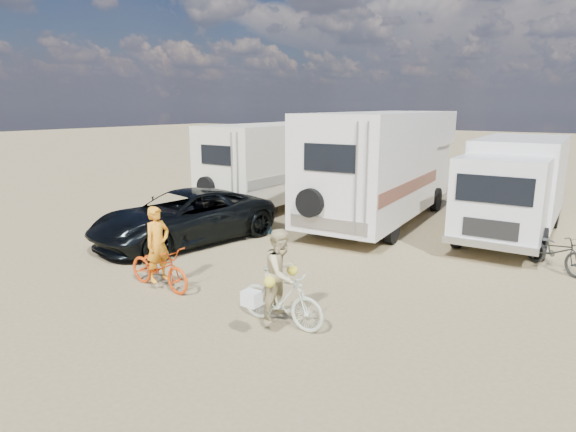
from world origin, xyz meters
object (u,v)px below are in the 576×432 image
Objects in this scene: rv_main at (384,168)px; rider_woman at (281,283)px; bike_parked at (556,251)px; bike_man at (159,268)px; rider_man at (158,252)px; cooler at (260,225)px; rv_left at (277,165)px; dark_suv at (184,217)px; crate at (367,234)px; bike_woman at (282,298)px; box_truck at (513,189)px.

rv_main is 8.59m from rider_woman.
bike_parked is at bearing -26.98° from rv_main.
bike_man is 1.10× the size of rider_man.
cooler is at bearing 14.61° from rider_man.
rv_left is at bearing 21.72° from rider_man.
bike_man is (-1.37, -8.36, -1.33)m from rv_main.
rider_man reaches higher than dark_suv.
bike_parked is (6.75, 6.05, -0.33)m from rider_man.
rider_man is at bearing -56.67° from cooler.
bike_parked is (8.92, 3.24, -0.27)m from dark_suv.
rv_main is at bearing 68.28° from dark_suv.
bike_man is at bearing -109.09° from crate.
rider_man reaches higher than bike_woman.
rv_left reaches higher than cooler.
crate is at bearing 38.03° from cooler.
rv_main is at bearing 11.11° from rider_woman.
rider_woman is at bearing -105.83° from box_truck.
rv_main is 5.18× the size of rider_man.
rv_left is 9.02m from bike_man.
box_truck is at bearing -0.26° from rv_main.
crate is at bearing 9.93° from bike_woman.
rider_man is 6.22m from crate.
rider_man is at bearing -41.44° from dark_suv.
cooler is at bearing -129.10° from rv_main.
rv_left is 8.98m from rider_man.
rider_woman is 3.17× the size of crate.
rider_woman is (5.31, -2.81, 0.05)m from dark_suv.
bike_man is at bearing 89.25° from bike_woman.
box_truck is 13.02× the size of crate.
dark_suv is 2.97× the size of bike_parked.
rv_left reaches higher than bike_woman.
rv_left reaches higher than rider_woman.
dark_suv is at bearing -80.91° from rv_left.
rv_main is at bearing 105.24° from bike_parked.
cooler is (-4.22, 4.88, -0.28)m from bike_woman.
rv_left reaches higher than box_truck.
box_truck is 3.08m from bike_parked.
rider_woman is 6.48m from cooler.
dark_suv is at bearing 39.80° from rider_man.
crate is at bearing -26.51° from rv_left.
bike_woman is 0.28m from rider_woman.
rv_left is at bearing 21.72° from bike_man.
crate is (0.65, -2.50, -1.59)m from rv_main.
rider_woman reaches higher than bike_woman.
rv_main reaches higher than crate.
bike_parked is (9.75, -2.38, -1.09)m from rv_left.
rider_woman reaches higher than bike_man.
rv_left is 10.48m from bike_woman.
rv_left is 5.82m from crate.
rider_man is 3.20× the size of crate.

